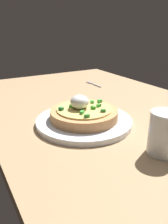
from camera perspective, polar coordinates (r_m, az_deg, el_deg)
The scene contains 5 objects.
dining_table at distance 73.73cm, azimuth 6.22°, elevation -0.94°, with size 125.64×72.26×3.05cm, color tan.
plate at distance 63.62cm, azimuth 0.00°, elevation -2.31°, with size 26.67×26.67×1.51cm, color white.
pizza at distance 62.62cm, azimuth -0.09°, elevation -0.16°, with size 18.75×18.75×6.89cm.
cup_near at distance 51.01cm, azimuth 19.46°, elevation -5.51°, with size 6.63×6.63×9.53cm.
fork at distance 105.52cm, azimuth 2.20°, elevation 7.08°, with size 11.00×1.45×0.50cm.
Camera 1 is at (54.63, -40.91, 29.40)cm, focal length 36.43 mm.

